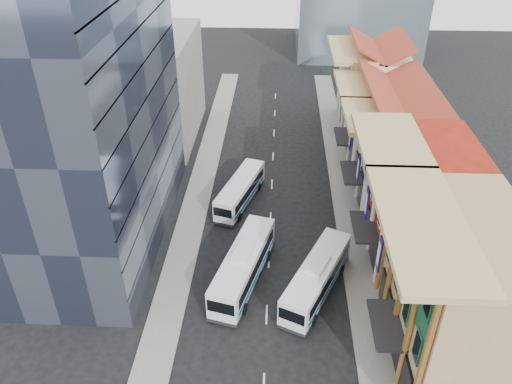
# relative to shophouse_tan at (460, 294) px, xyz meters

# --- Properties ---
(sidewalk_right) EXTENTS (3.00, 90.00, 0.15)m
(sidewalk_right) POSITION_rel_shophouse_tan_xyz_m (-5.50, 17.00, -5.92)
(sidewalk_right) COLOR slate
(sidewalk_right) RESTS_ON ground
(sidewalk_left) EXTENTS (3.00, 90.00, 0.15)m
(sidewalk_left) POSITION_rel_shophouse_tan_xyz_m (-22.50, 17.00, -5.92)
(sidewalk_left) COLOR slate
(sidewalk_left) RESTS_ON ground
(shophouse_tan) EXTENTS (8.00, 14.00, 12.00)m
(shophouse_tan) POSITION_rel_shophouse_tan_xyz_m (0.00, 0.00, 0.00)
(shophouse_tan) COLOR tan
(shophouse_tan) RESTS_ON ground
(shophouse_red) EXTENTS (8.00, 10.00, 12.00)m
(shophouse_red) POSITION_rel_shophouse_tan_xyz_m (0.00, 12.00, 0.00)
(shophouse_red) COLOR maroon
(shophouse_red) RESTS_ON ground
(shophouse_cream_near) EXTENTS (8.00, 9.00, 10.00)m
(shophouse_cream_near) POSITION_rel_shophouse_tan_xyz_m (0.00, 21.50, -1.00)
(shophouse_cream_near) COLOR silver
(shophouse_cream_near) RESTS_ON ground
(shophouse_cream_mid) EXTENTS (8.00, 9.00, 10.00)m
(shophouse_cream_mid) POSITION_rel_shophouse_tan_xyz_m (0.00, 30.50, -1.00)
(shophouse_cream_mid) COLOR silver
(shophouse_cream_mid) RESTS_ON ground
(shophouse_cream_far) EXTENTS (8.00, 12.00, 11.00)m
(shophouse_cream_far) POSITION_rel_shophouse_tan_xyz_m (0.00, 41.00, -0.50)
(shophouse_cream_far) COLOR silver
(shophouse_cream_far) RESTS_ON ground
(office_tower) EXTENTS (12.00, 26.00, 30.00)m
(office_tower) POSITION_rel_shophouse_tan_xyz_m (-31.00, 14.00, 9.00)
(office_tower) COLOR #363E55
(office_tower) RESTS_ON ground
(office_block_far) EXTENTS (10.00, 18.00, 14.00)m
(office_block_far) POSITION_rel_shophouse_tan_xyz_m (-30.00, 37.00, 1.00)
(office_block_far) COLOR gray
(office_block_far) RESTS_ON ground
(bus_left_near) EXTENTS (5.53, 11.88, 3.71)m
(bus_left_near) POSITION_rel_shophouse_tan_xyz_m (-16.22, 7.00, -4.14)
(bus_left_near) COLOR silver
(bus_left_near) RESTS_ON ground
(bus_left_far) EXTENTS (5.24, 10.42, 3.26)m
(bus_left_far) POSITION_rel_shophouse_tan_xyz_m (-17.48, 19.88, -4.37)
(bus_left_far) COLOR silver
(bus_left_far) RESTS_ON ground
(bus_right) EXTENTS (6.92, 11.12, 3.54)m
(bus_right) POSITION_rel_shophouse_tan_xyz_m (-9.72, 5.88, -4.23)
(bus_right) COLOR white
(bus_right) RESTS_ON ground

